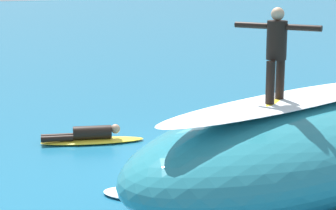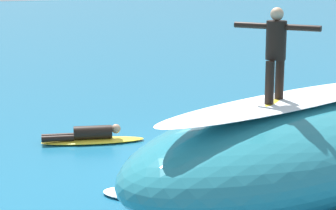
{
  "view_description": "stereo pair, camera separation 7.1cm",
  "coord_description": "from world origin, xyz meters",
  "px_view_note": "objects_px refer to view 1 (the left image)",
  "views": [
    {
      "loc": [
        6.5,
        10.85,
        3.88
      ],
      "look_at": [
        1.26,
        0.14,
        1.28
      ],
      "focal_mm": 69.29,
      "sensor_mm": 36.0,
      "label": 1
    },
    {
      "loc": [
        6.44,
        10.88,
        3.88
      ],
      "look_at": [
        1.26,
        0.14,
        1.28
      ],
      "focal_mm": 69.29,
      "sensor_mm": 36.0,
      "label": 2
    }
  ],
  "objects_px": {
    "surfer_riding": "(276,47)",
    "surfboard_paddling": "(92,141)",
    "surfer_paddling": "(86,133)",
    "surfboard_riding": "(274,104)"
  },
  "relations": [
    {
      "from": "surfboard_paddling",
      "to": "surfer_paddling",
      "type": "distance_m",
      "value": 0.22
    },
    {
      "from": "surfer_riding",
      "to": "surfer_paddling",
      "type": "relative_size",
      "value": 0.85
    },
    {
      "from": "surfboard_riding",
      "to": "surfer_paddling",
      "type": "relative_size",
      "value": 1.1
    },
    {
      "from": "surfer_riding",
      "to": "surfboard_riding",
      "type": "bearing_deg",
      "value": 55.09
    },
    {
      "from": "surfer_riding",
      "to": "surfboard_paddling",
      "type": "height_order",
      "value": "surfer_riding"
    },
    {
      "from": "surfboard_paddling",
      "to": "surfer_riding",
      "type": "bearing_deg",
      "value": -59.41
    },
    {
      "from": "surfer_riding",
      "to": "surfer_paddling",
      "type": "distance_m",
      "value": 5.75
    },
    {
      "from": "surfboard_paddling",
      "to": "surfer_paddling",
      "type": "height_order",
      "value": "surfer_paddling"
    },
    {
      "from": "surfboard_riding",
      "to": "surfer_riding",
      "type": "xyz_separation_m",
      "value": [
        0.0,
        -0.0,
        0.89
      ]
    },
    {
      "from": "surfboard_riding",
      "to": "surfer_riding",
      "type": "height_order",
      "value": "surfer_riding"
    }
  ]
}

